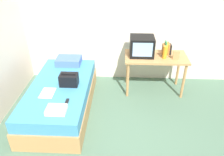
# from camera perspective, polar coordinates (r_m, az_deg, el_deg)

# --- Properties ---
(ground_plane) EXTENTS (8.00, 8.00, 0.00)m
(ground_plane) POSITION_cam_1_polar(r_m,az_deg,el_deg) (3.46, 1.38, -16.38)
(ground_plane) COLOR #4C6B56
(wall_back) EXTENTS (5.20, 0.10, 2.60)m
(wall_back) POSITION_cam_1_polar(r_m,az_deg,el_deg) (4.52, 2.31, 14.92)
(wall_back) COLOR beige
(wall_back) RESTS_ON ground
(bed) EXTENTS (1.00, 2.00, 0.51)m
(bed) POSITION_cam_1_polar(r_m,az_deg,el_deg) (4.01, -12.89, -4.85)
(bed) COLOR #B27F4C
(bed) RESTS_ON ground
(desk) EXTENTS (1.16, 0.60, 0.76)m
(desk) POSITION_cam_1_polar(r_m,az_deg,el_deg) (4.31, 11.10, 4.38)
(desk) COLOR #B27F4C
(desk) RESTS_ON ground
(tv) EXTENTS (0.44, 0.39, 0.36)m
(tv) POSITION_cam_1_polar(r_m,az_deg,el_deg) (4.19, 7.65, 8.08)
(tv) COLOR black
(tv) RESTS_ON desk
(water_bottle) EXTENTS (0.08, 0.08, 0.23)m
(water_bottle) POSITION_cam_1_polar(r_m,az_deg,el_deg) (4.17, 13.40, 6.41)
(water_bottle) COLOR orange
(water_bottle) RESTS_ON desk
(book_row) EXTENTS (0.16, 0.16, 0.25)m
(book_row) POSITION_cam_1_polar(r_m,az_deg,el_deg) (4.36, 13.86, 7.32)
(book_row) COLOR #CC7233
(book_row) RESTS_ON desk
(picture_frame) EXTENTS (0.11, 0.02, 0.16)m
(picture_frame) POSITION_cam_1_polar(r_m,az_deg,el_deg) (4.18, 16.12, 5.60)
(picture_frame) COLOR #B27F4C
(picture_frame) RESTS_ON desk
(pillow) EXTENTS (0.47, 0.35, 0.13)m
(pillow) POSITION_cam_1_polar(r_m,az_deg,el_deg) (4.49, -11.01, 4.34)
(pillow) COLOR #4766AD
(pillow) RESTS_ON bed
(handbag) EXTENTS (0.30, 0.20, 0.22)m
(handbag) POSITION_cam_1_polar(r_m,az_deg,el_deg) (3.78, -10.97, -0.42)
(handbag) COLOR black
(handbag) RESTS_ON bed
(magazine) EXTENTS (0.21, 0.29, 0.01)m
(magazine) POSITION_cam_1_polar(r_m,az_deg,el_deg) (3.70, -16.19, -3.69)
(magazine) COLOR white
(magazine) RESTS_ON bed
(remote_dark) EXTENTS (0.04, 0.16, 0.02)m
(remote_dark) POSITION_cam_1_polar(r_m,az_deg,el_deg) (3.42, -11.52, -6.08)
(remote_dark) COLOR black
(remote_dark) RESTS_ON bed
(folded_towel) EXTENTS (0.28, 0.22, 0.06)m
(folded_towel) POSITION_cam_1_polar(r_m,az_deg,el_deg) (3.27, -14.08, -7.91)
(folded_towel) COLOR white
(folded_towel) RESTS_ON bed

